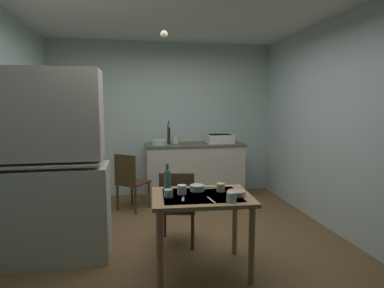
{
  "coord_description": "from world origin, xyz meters",
  "views": [
    {
      "loc": [
        -0.53,
        -3.5,
        1.6
      ],
      "look_at": [
        0.13,
        0.1,
        1.14
      ],
      "focal_mm": 29.76,
      "sensor_mm": 36.0,
      "label": 1
    }
  ],
  "objects": [
    {
      "name": "teaspoon_by_cup",
      "position": [
        -0.11,
        -0.76,
        0.75
      ],
      "size": [
        0.04,
        0.13,
        0.0
      ],
      "primitive_type": "cube",
      "rotation": [
        0.0,
        0.0,
        1.4
      ],
      "color": "beige",
      "rests_on": "dining_table"
    },
    {
      "name": "chair_far_side",
      "position": [
        -0.07,
        -0.07,
        0.46
      ],
      "size": [
        0.47,
        0.47,
        0.86
      ],
      "color": "#4B3321",
      "rests_on": "ground"
    },
    {
      "name": "sink_basin",
      "position": [
        0.92,
        1.78,
        1.01
      ],
      "size": [
        0.44,
        0.34,
        0.15
      ],
      "color": "white",
      "rests_on": "counter_cabinet"
    },
    {
      "name": "chair_by_counter",
      "position": [
        -0.6,
        1.26,
        0.46
      ],
      "size": [
        0.56,
        0.56,
        0.87
      ],
      "color": "#452F1C",
      "rests_on": "ground"
    },
    {
      "name": "teacup_mint",
      "position": [
        0.29,
        -0.56,
        0.79
      ],
      "size": [
        0.08,
        0.08,
        0.08
      ],
      "primitive_type": "cylinder",
      "color": "beige",
      "rests_on": "dining_table"
    },
    {
      "name": "wall_back",
      "position": [
        0.0,
        2.15,
        1.33
      ],
      "size": [
        3.93,
        0.1,
        2.66
      ],
      "primitive_type": "cube",
      "color": "silver",
      "rests_on": "ground"
    },
    {
      "name": "glass_bottle",
      "position": [
        -0.22,
        -0.4,
        0.85
      ],
      "size": [
        0.07,
        0.07,
        0.26
      ],
      "color": "#4C7F56",
      "rests_on": "dining_table"
    },
    {
      "name": "pendant_bulb",
      "position": [
        -0.19,
        0.04,
        2.35
      ],
      "size": [
        0.08,
        0.08,
        0.08
      ],
      "primitive_type": "sphere",
      "color": "#F9EFCC"
    },
    {
      "name": "soup_bowl_small",
      "position": [
        0.07,
        -0.5,
        0.78
      ],
      "size": [
        0.14,
        0.14,
        0.06
      ],
      "primitive_type": "cylinder",
      "color": "#ADD1C1",
      "rests_on": "dining_table"
    },
    {
      "name": "mixing_bowl_counter",
      "position": [
        -0.13,
        1.73,
        0.98
      ],
      "size": [
        0.26,
        0.26,
        0.09
      ],
      "primitive_type": "cylinder",
      "color": "#ADD1C1",
      "rests_on": "counter_cabinet"
    },
    {
      "name": "stoneware_crock",
      "position": [
        0.16,
        1.83,
        1.0
      ],
      "size": [
        0.13,
        0.13,
        0.13
      ],
      "primitive_type": "cylinder",
      "color": "beige",
      "rests_on": "counter_cabinet"
    },
    {
      "name": "ground_plane",
      "position": [
        0.0,
        0.0,
        0.0
      ],
      "size": [
        5.21,
        5.21,
        0.0
      ],
      "primitive_type": "plane",
      "color": "brown"
    },
    {
      "name": "hand_pump",
      "position": [
        0.05,
        1.83,
        1.1
      ],
      "size": [
        0.05,
        0.27,
        0.39
      ],
      "color": "#232328",
      "rests_on": "counter_cabinet"
    },
    {
      "name": "mug_tall",
      "position": [
        -0.1,
        -0.59,
        0.79
      ],
      "size": [
        0.09,
        0.09,
        0.09
      ],
      "primitive_type": "cylinder",
      "color": "white",
      "rests_on": "dining_table"
    },
    {
      "name": "dining_table",
      "position": [
        0.08,
        -0.65,
        0.63
      ],
      "size": [
        0.96,
        0.74,
        0.75
      ],
      "color": "#AB7E56",
      "rests_on": "ground"
    },
    {
      "name": "teaspoon_near_bowl",
      "position": [
        0.22,
        -0.44,
        0.75
      ],
      "size": [
        0.16,
        0.03,
        0.0
      ],
      "primitive_type": "cube",
      "rotation": [
        0.0,
        0.0,
        0.06
      ],
      "color": "beige",
      "rests_on": "dining_table"
    },
    {
      "name": "hutch_cabinet",
      "position": [
        -1.35,
        -0.14,
        0.91
      ],
      "size": [
        1.09,
        0.55,
        1.94
      ],
      "color": "beige",
      "rests_on": "ground"
    },
    {
      "name": "table_knife",
      "position": [
        0.13,
        -0.83,
        0.75
      ],
      "size": [
        0.04,
        0.2,
        0.0
      ],
      "primitive_type": "cube",
      "rotation": [
        0.0,
        0.0,
        4.85
      ],
      "color": "silver",
      "rests_on": "dining_table"
    },
    {
      "name": "teacup_cream",
      "position": [
        -0.23,
        -0.66,
        0.78
      ],
      "size": [
        0.08,
        0.08,
        0.07
      ],
      "primitive_type": "cylinder",
      "color": "#9EB2C6",
      "rests_on": "dining_table"
    },
    {
      "name": "counter_cabinet",
      "position": [
        0.48,
        1.78,
        0.47
      ],
      "size": [
        1.66,
        0.64,
        0.93
      ],
      "color": "beige",
      "rests_on": "ground"
    },
    {
      "name": "serving_bowl_wide",
      "position": [
        0.4,
        -0.73,
        0.77
      ],
      "size": [
        0.17,
        0.17,
        0.05
      ],
      "primitive_type": "cylinder",
      "color": "tan",
      "rests_on": "dining_table"
    },
    {
      "name": "wall_right",
      "position": [
        1.97,
        0.0,
        1.33
      ],
      "size": [
        0.1,
        4.31,
        2.66
      ],
      "primitive_type": "cube",
      "color": "#B2C6C6",
      "rests_on": "ground"
    },
    {
      "name": "mug_dark",
      "position": [
        0.29,
        -0.91,
        0.79
      ],
      "size": [
        0.09,
        0.09,
        0.09
      ],
      "primitive_type": "cylinder",
      "color": "#ADD1C1",
      "rests_on": "dining_table"
    }
  ]
}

